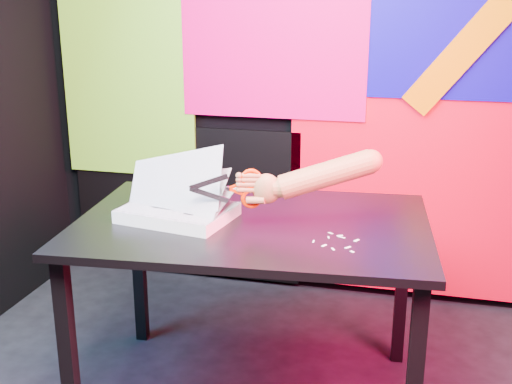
# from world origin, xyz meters

# --- Properties ---
(room) EXTENTS (3.01, 3.01, 2.71)m
(room) POSITION_xyz_m (0.00, 0.00, 1.35)
(room) COLOR black
(room) RESTS_ON ground
(backdrop) EXTENTS (2.88, 0.05, 2.08)m
(backdrop) POSITION_xyz_m (0.06, 1.46, 0.96)
(backdrop) COLOR #EF0020
(backdrop) RESTS_ON ground
(work_table) EXTENTS (1.37, 0.97, 0.75)m
(work_table) POSITION_xyz_m (-0.09, 0.43, 0.67)
(work_table) COLOR black
(work_table) RESTS_ON ground
(printout_stack) EXTENTS (0.44, 0.35, 0.29)m
(printout_stack) POSITION_xyz_m (-0.37, 0.39, 0.78)
(printout_stack) COLOR white
(printout_stack) RESTS_ON work_table
(scissors) EXTENTS (0.25, 0.07, 0.15)m
(scissors) POSITION_xyz_m (-0.10, 0.36, 0.90)
(scissors) COLOR silver
(scissors) RESTS_ON printout_stack
(hand_forearm) EXTENTS (0.49, 0.16, 0.20)m
(hand_forearm) POSITION_xyz_m (0.14, 0.41, 0.94)
(hand_forearm) COLOR #BC663D
(hand_forearm) RESTS_ON work_table
(paper_clippings) EXTENTS (0.15, 0.17, 0.00)m
(paper_clippings) POSITION_xyz_m (0.25, 0.30, 0.75)
(paper_clippings) COLOR white
(paper_clippings) RESTS_ON work_table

